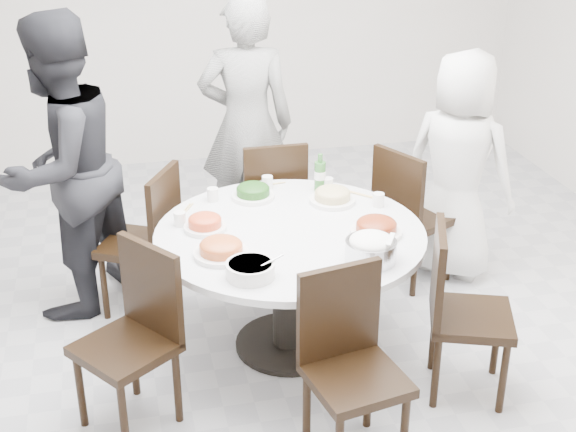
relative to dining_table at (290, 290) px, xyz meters
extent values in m
cube|color=#B5B6BA|center=(-0.14, 0.19, -0.38)|extent=(6.00, 6.00, 0.01)
cube|color=silver|center=(-0.14, 3.19, 1.02)|extent=(6.00, 0.01, 2.80)
cylinder|color=white|center=(0.00, 0.00, 0.00)|extent=(1.50, 1.50, 0.75)
cube|color=black|center=(0.99, 0.61, 0.10)|extent=(0.56, 0.56, 0.95)
cube|color=black|center=(0.09, 1.00, 0.10)|extent=(0.42, 0.42, 0.95)
cube|color=black|center=(-0.81, 0.62, 0.10)|extent=(0.57, 0.57, 0.95)
cube|color=black|center=(-0.94, -0.49, 0.10)|extent=(0.59, 0.59, 0.95)
cube|color=black|center=(0.09, -0.99, 0.10)|extent=(0.49, 0.49, 0.95)
cube|color=black|center=(0.83, -0.62, 0.10)|extent=(0.54, 0.54, 0.95)
imported|color=silver|center=(1.29, 0.66, 0.39)|extent=(0.88, 0.88, 1.54)
imported|color=black|center=(0.01, 1.39, 0.53)|extent=(0.72, 0.53, 1.82)
imported|color=black|center=(-1.22, 0.77, 0.56)|extent=(1.13, 1.15, 1.86)
cylinder|color=white|center=(-0.11, 0.49, 0.41)|extent=(0.26, 0.26, 0.07)
cylinder|color=white|center=(0.33, 0.32, 0.41)|extent=(0.27, 0.27, 0.07)
cylinder|color=white|center=(-0.45, 0.12, 0.41)|extent=(0.24, 0.24, 0.06)
cylinder|color=white|center=(0.45, -0.14, 0.41)|extent=(0.28, 0.28, 0.07)
cylinder|color=white|center=(-0.41, -0.20, 0.41)|extent=(0.29, 0.29, 0.08)
cylinder|color=silver|center=(0.32, -0.43, 0.43)|extent=(0.26, 0.26, 0.11)
cylinder|color=white|center=(-0.31, -0.45, 0.41)|extent=(0.25, 0.25, 0.08)
cylinder|color=#2B6528|center=(0.31, 0.51, 0.49)|extent=(0.07, 0.07, 0.24)
cylinder|color=white|center=(0.02, 0.62, 0.42)|extent=(0.07, 0.07, 0.08)
camera|label=1|loc=(-0.90, -3.86, 2.32)|focal=50.00mm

